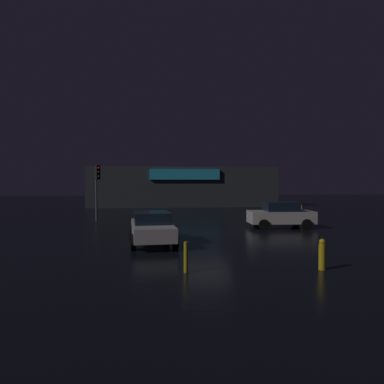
{
  "coord_description": "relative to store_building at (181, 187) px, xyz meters",
  "views": [
    {
      "loc": [
        -3.09,
        -19.16,
        2.74
      ],
      "look_at": [
        -0.42,
        3.75,
        2.16
      ],
      "focal_mm": 33.13,
      "sensor_mm": 36.0,
      "label": 1
    }
  ],
  "objects": [
    {
      "name": "car_far",
      "position": [
        -3.73,
        -27.58,
        -1.54
      ],
      "size": [
        2.21,
        4.6,
        1.44
      ],
      "color": "silver",
      "rests_on": "ground"
    },
    {
      "name": "bollard_kerb_b",
      "position": [
        8.77,
        -15.36,
        -1.84
      ],
      "size": [
        0.14,
        0.14,
        0.92
      ],
      "primitive_type": "cylinder",
      "color": "gold",
      "rests_on": "ground"
    },
    {
      "name": "traffic_signal_opposite",
      "position": [
        -7.62,
        -17.37,
        0.62
      ],
      "size": [
        0.42,
        0.42,
        4.03
      ],
      "color": "#595B60",
      "rests_on": "ground"
    },
    {
      "name": "car_near",
      "position": [
        4.09,
        -22.94,
        -1.48
      ],
      "size": [
        3.96,
        2.23,
        1.6
      ],
      "color": "silver",
      "rests_on": "ground"
    },
    {
      "name": "bollard_kerb_a",
      "position": [
        -2.7,
        -32.91,
        -1.83
      ],
      "size": [
        0.13,
        0.13,
        0.94
      ],
      "primitive_type": "cylinder",
      "color": "gold",
      "rests_on": "ground"
    },
    {
      "name": "ground_plane",
      "position": [
        -0.67,
        -24.5,
        -2.3
      ],
      "size": [
        120.0,
        120.0,
        0.0
      ],
      "primitive_type": "plane",
      "color": "black"
    },
    {
      "name": "fire_hydrant",
      "position": [
        1.62,
        -33.07,
        -1.81
      ],
      "size": [
        0.22,
        0.22,
        0.98
      ],
      "color": "gold",
      "rests_on": "ground"
    },
    {
      "name": "store_building",
      "position": [
        0.0,
        0.0,
        0.0
      ],
      "size": [
        21.63,
        9.25,
        4.59
      ],
      "color": "#33383D",
      "rests_on": "ground"
    }
  ]
}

